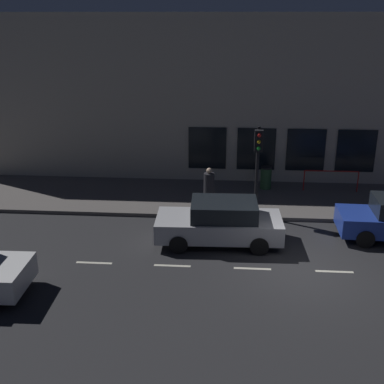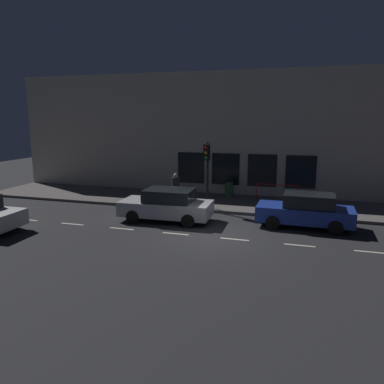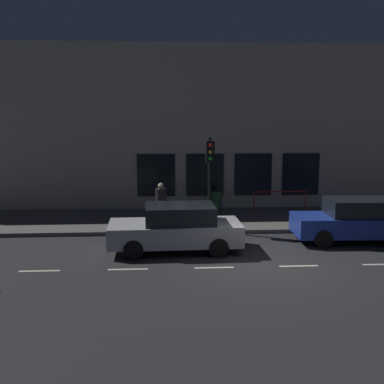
{
  "view_description": "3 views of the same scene",
  "coord_description": "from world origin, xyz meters",
  "views": [
    {
      "loc": [
        -14.09,
        2.49,
        7.68
      ],
      "look_at": [
        1.97,
        3.7,
        1.86
      ],
      "focal_mm": 45.77,
      "sensor_mm": 36.0,
      "label": 1
    },
    {
      "loc": [
        -14.5,
        -3.51,
        4.93
      ],
      "look_at": [
        1.66,
        1.35,
        1.55
      ],
      "focal_mm": 34.44,
      "sensor_mm": 36.0,
      "label": 2
    },
    {
      "loc": [
        -13.53,
        3.07,
        4.55
      ],
      "look_at": [
        2.12,
        2.15,
        1.98
      ],
      "focal_mm": 43.83,
      "sensor_mm": 36.0,
      "label": 3
    }
  ],
  "objects": [
    {
      "name": "red_railing",
      "position": [
        7.32,
        -2.2,
        0.89
      ],
      "size": [
        0.05,
        2.45,
        0.97
      ],
      "color": "red",
      "rests_on": "sidewalk"
    },
    {
      "name": "building_facade",
      "position": [
        8.8,
        -0.0,
        3.91
      ],
      "size": [
        0.65,
        32.0,
        7.84
      ],
      "color": "beige",
      "rests_on": "ground"
    },
    {
      "name": "ground_plane",
      "position": [
        0.0,
        0.0,
        0.0
      ],
      "size": [
        60.0,
        60.0,
        0.0
      ],
      "primitive_type": "plane",
      "color": "#28282B"
    },
    {
      "name": "sidewalk",
      "position": [
        6.25,
        0.0,
        0.07
      ],
      "size": [
        4.5,
        32.0,
        0.15
      ],
      "color": "#5B5654",
      "rests_on": "ground"
    },
    {
      "name": "traffic_light",
      "position": [
        4.33,
        1.32,
        2.64
      ],
      "size": [
        0.48,
        0.32,
        3.55
      ],
      "color": "black",
      "rests_on": "sidewalk"
    },
    {
      "name": "lane_centre_line",
      "position": [
        0.0,
        -1.0,
        0.0
      ],
      "size": [
        0.12,
        27.2,
        0.01
      ],
      "color": "beige",
      "rests_on": "ground"
    },
    {
      "name": "pedestrian_0",
      "position": [
        4.67,
        3.22,
        0.96
      ],
      "size": [
        0.46,
        0.46,
        1.78
      ],
      "rotation": [
        0.0,
        0.0,
        1.51
      ],
      "color": "#232328",
      "rests_on": "sidewalk"
    },
    {
      "name": "trash_bin",
      "position": [
        7.47,
        0.71,
        0.67
      ],
      "size": [
        0.53,
        0.53,
        1.03
      ],
      "color": "#2D5633",
      "rests_on": "sidewalk"
    },
    {
      "name": "parked_car_2",
      "position": [
        1.87,
        2.69,
        0.79
      ],
      "size": [
        2.08,
        4.48,
        1.58
      ],
      "rotation": [
        0.0,
        0.0,
        0.03
      ],
      "color": "#B7B7BC",
      "rests_on": "ground"
    },
    {
      "name": "parked_car_3",
      "position": [
        2.65,
        -3.79,
        0.79
      ],
      "size": [
        1.92,
        4.33,
        1.58
      ],
      "rotation": [
        0.0,
        0.0,
        -0.03
      ],
      "color": "#1E389E",
      "rests_on": "ground"
    }
  ]
}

